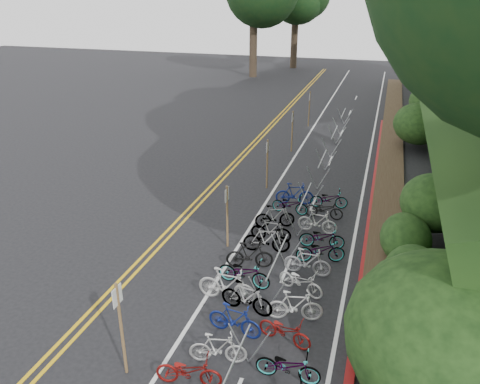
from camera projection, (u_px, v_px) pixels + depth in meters
name	position (u px, v px, depth m)	size (l,w,h in m)	color
ground	(153.00, 324.00, 13.74)	(120.00, 120.00, 0.00)	black
road_markings	(263.00, 195.00, 22.40)	(7.47, 80.00, 0.01)	gold
red_curb	(374.00, 192.00, 22.65)	(0.25, 28.00, 0.10)	maroon
bike_rack_front	(229.00, 381.00, 10.62)	(1.14, 3.35, 1.17)	#9C9EA3
bike_racks_rest	(322.00, 164.00, 23.95)	(1.14, 23.00, 1.17)	#9C9EA3
signpost_near	(121.00, 324.00, 11.42)	(0.08, 0.40, 2.71)	brown
signposts_rest	(281.00, 143.00, 25.26)	(0.08, 18.40, 2.50)	brown
bike_front	(227.00, 285.00, 14.58)	(1.91, 0.54, 1.15)	beige
bike_valet	(279.00, 271.00, 15.51)	(3.48, 14.43, 1.06)	#144C1E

